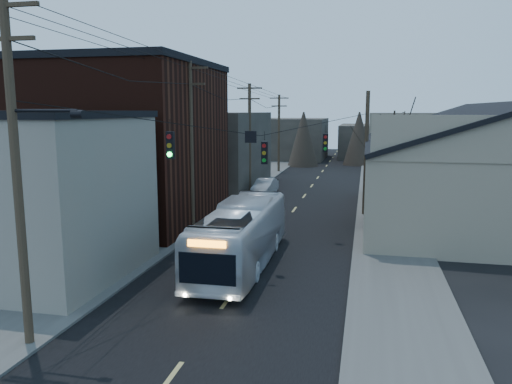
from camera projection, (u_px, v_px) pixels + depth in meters
road_surface at (301, 200)px, 40.43m from camera, size 9.00×110.00×0.02m
sidewalk_left at (224, 197)px, 41.81m from camera, size 4.00×110.00×0.12m
sidewalk_right at (384, 203)px, 39.04m from camera, size 4.00×110.00×0.12m
building_clapboard at (33, 197)px, 21.55m from camera, size 8.00×8.00×7.00m
building_brick at (128, 145)px, 32.12m from camera, size 10.00×12.00×10.00m
building_left_far at (211, 150)px, 47.67m from camera, size 9.00×14.00×7.00m
warehouse at (491, 181)px, 32.42m from camera, size 16.16×20.60×7.73m
building_far_left at (292, 139)px, 74.95m from camera, size 10.00×12.00×6.00m
building_far_right at (380, 141)px, 77.09m from camera, size 12.00×14.00×5.00m
bare_tree at (392, 174)px, 28.83m from camera, size 0.40×0.40×7.20m
utility_lines at (247, 143)px, 34.65m from camera, size 11.24×45.28×10.50m
bus at (241, 235)px, 23.15m from camera, size 2.59×10.67×2.96m
parked_car at (265, 187)px, 43.05m from camera, size 1.73×4.26×1.38m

